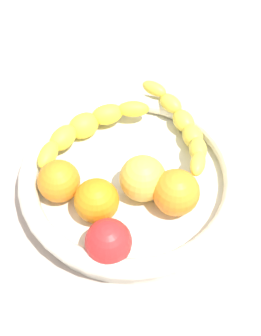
# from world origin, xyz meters

# --- Properties ---
(kitchen_counter) EXTENTS (1.20, 1.20, 0.03)m
(kitchen_counter) POSITION_xyz_m (0.00, 0.00, 0.01)
(kitchen_counter) COLOR #B6A192
(kitchen_counter) RESTS_ON ground
(fruit_bowl) EXTENTS (0.33, 0.33, 0.05)m
(fruit_bowl) POSITION_xyz_m (0.00, 0.00, 0.06)
(fruit_bowl) COLOR silver
(fruit_bowl) RESTS_ON kitchen_counter
(banana_draped_left) EXTENTS (0.07, 0.21, 0.05)m
(banana_draped_left) POSITION_xyz_m (-0.11, -0.04, 0.08)
(banana_draped_left) COLOR yellow
(banana_draped_left) RESTS_ON fruit_bowl
(banana_draped_right) EXTENTS (0.21, 0.10, 0.04)m
(banana_draped_right) POSITION_xyz_m (0.03, -0.11, 0.08)
(banana_draped_right) COLOR yellow
(banana_draped_right) RESTS_ON fruit_bowl
(orange_front) EXTENTS (0.07, 0.07, 0.07)m
(orange_front) POSITION_xyz_m (-0.04, 0.07, 0.09)
(orange_front) COLOR orange
(orange_front) RESTS_ON fruit_bowl
(orange_mid_left) EXTENTS (0.06, 0.06, 0.06)m
(orange_mid_left) POSITION_xyz_m (0.07, 0.03, 0.09)
(orange_mid_left) COLOR orange
(orange_mid_left) RESTS_ON fruit_bowl
(orange_mid_right) EXTENTS (0.06, 0.06, 0.06)m
(orange_mid_right) POSITION_xyz_m (0.10, -0.02, 0.09)
(orange_mid_right) COLOR orange
(orange_mid_right) RESTS_ON fruit_bowl
(apple_yellow) EXTENTS (0.07, 0.07, 0.07)m
(apple_yellow) POSITION_xyz_m (-0.01, 0.03, 0.09)
(apple_yellow) COLOR #E9BC46
(apple_yellow) RESTS_ON fruit_bowl
(tomato_red) EXTENTS (0.06, 0.06, 0.06)m
(tomato_red) POSITION_xyz_m (0.08, 0.10, 0.09)
(tomato_red) COLOR red
(tomato_red) RESTS_ON fruit_bowl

